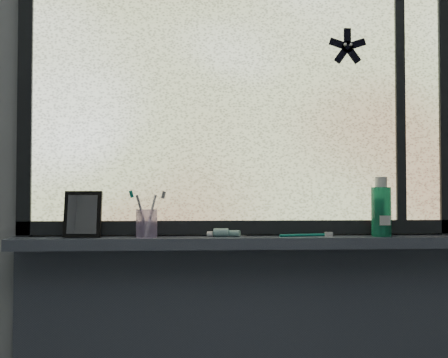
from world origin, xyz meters
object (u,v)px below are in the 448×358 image
Objects in this scene: mouthwash_bottle at (381,207)px; cream_tube at (377,216)px; toothbrush_cup at (147,223)px; vanity_mirror at (83,214)px.

mouthwash_bottle is 1.82× the size of cream_tube.
cream_tube is at bearing 0.91° from toothbrush_cup.
cream_tube reaches higher than toothbrush_cup.
vanity_mirror is at bearing 177.49° from toothbrush_cup.
mouthwash_bottle reaches higher than vanity_mirror.
vanity_mirror reaches higher than toothbrush_cup.
toothbrush_cup is 0.55× the size of mouthwash_bottle.
toothbrush_cup is at bearing 0.72° from vanity_mirror.
vanity_mirror is at bearing 179.14° from mouthwash_bottle.
mouthwash_bottle reaches higher than cream_tube.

